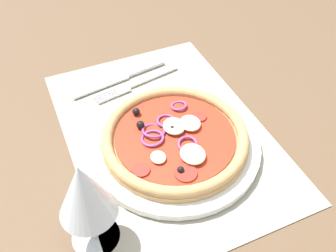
{
  "coord_description": "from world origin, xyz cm",
  "views": [
    {
      "loc": [
        -40.66,
        17.37,
        46.32
      ],
      "look_at": [
        -1.17,
        0.0,
        2.63
      ],
      "focal_mm": 40.34,
      "sensor_mm": 36.0,
      "label": 1
    }
  ],
  "objects_px": {
    "fork": "(133,85)",
    "knife": "(119,78)",
    "plate": "(172,145)",
    "pizza": "(172,138)",
    "wine_glass": "(84,193)"
  },
  "relations": [
    {
      "from": "pizza",
      "to": "fork",
      "type": "height_order",
      "value": "pizza"
    },
    {
      "from": "knife",
      "to": "pizza",
      "type": "bearing_deg",
      "value": 87.35
    },
    {
      "from": "fork",
      "to": "wine_glass",
      "type": "bearing_deg",
      "value": 50.49
    },
    {
      "from": "pizza",
      "to": "wine_glass",
      "type": "relative_size",
      "value": 1.57
    },
    {
      "from": "fork",
      "to": "knife",
      "type": "height_order",
      "value": "knife"
    },
    {
      "from": "plate",
      "to": "fork",
      "type": "bearing_deg",
      "value": 1.07
    },
    {
      "from": "pizza",
      "to": "plate",
      "type": "bearing_deg",
      "value": 55.87
    },
    {
      "from": "knife",
      "to": "fork",
      "type": "bearing_deg",
      "value": 113.96
    },
    {
      "from": "pizza",
      "to": "fork",
      "type": "relative_size",
      "value": 1.3
    },
    {
      "from": "knife",
      "to": "wine_glass",
      "type": "xyz_separation_m",
      "value": [
        -0.3,
        0.13,
        0.09
      ]
    },
    {
      "from": "plate",
      "to": "fork",
      "type": "height_order",
      "value": "plate"
    },
    {
      "from": "plate",
      "to": "knife",
      "type": "distance_m",
      "value": 0.21
    },
    {
      "from": "fork",
      "to": "pizza",
      "type": "bearing_deg",
      "value": 80.8
    },
    {
      "from": "wine_glass",
      "to": "pizza",
      "type": "bearing_deg",
      "value": -57.25
    },
    {
      "from": "plate",
      "to": "fork",
      "type": "distance_m",
      "value": 0.17
    }
  ]
}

